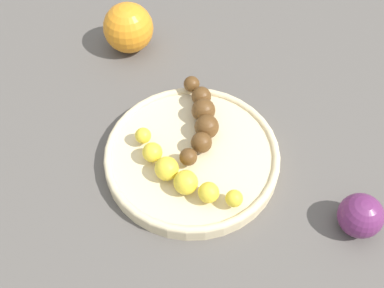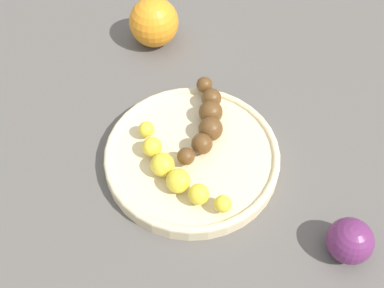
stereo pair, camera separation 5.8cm
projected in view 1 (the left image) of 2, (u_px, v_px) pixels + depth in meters
ground_plane at (192, 161)px, 0.61m from camera, size 2.40×2.40×0.00m
fruit_bowl at (192, 156)px, 0.60m from camera, size 0.22×0.22×0.02m
banana_yellow at (179, 172)px, 0.56m from camera, size 0.15×0.08×0.03m
banana_overripe at (202, 119)px, 0.61m from camera, size 0.06×0.14×0.03m
orange_fruit at (128, 28)px, 0.71m from camera, size 0.08×0.08×0.08m
plum_purple at (361, 216)px, 0.54m from camera, size 0.05×0.05×0.05m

